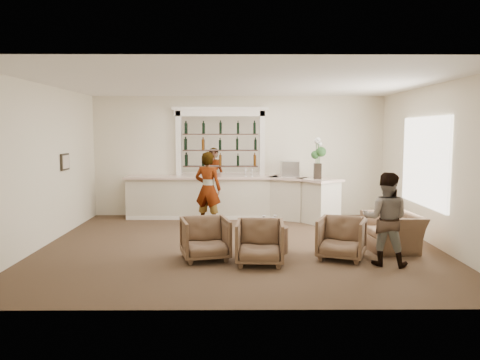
# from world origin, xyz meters

# --- Properties ---
(ground) EXTENTS (8.00, 8.00, 0.00)m
(ground) POSITION_xyz_m (0.00, 0.00, 0.00)
(ground) COLOR brown
(ground) RESTS_ON ground
(room_shell) EXTENTS (8.04, 7.02, 3.32)m
(room_shell) POSITION_xyz_m (0.16, 0.71, 2.34)
(room_shell) COLOR beige
(room_shell) RESTS_ON ground
(bar_counter) EXTENTS (5.72, 1.80, 1.14)m
(bar_counter) POSITION_xyz_m (-0.16, 3.00, 0.57)
(bar_counter) COLOR beige
(bar_counter) RESTS_ON ground
(back_bar_alcove) EXTENTS (2.64, 0.25, 3.00)m
(back_bar_alcove) POSITION_xyz_m (-0.50, 3.41, 2.03)
(back_bar_alcove) COLOR white
(back_bar_alcove) RESTS_ON ground
(cocktail_table) EXTENTS (0.71, 0.71, 0.50)m
(cocktail_table) POSITION_xyz_m (0.60, -0.51, 0.25)
(cocktail_table) COLOR #4A3620
(cocktail_table) RESTS_ON ground
(sommelier) EXTENTS (0.78, 0.63, 1.85)m
(sommelier) POSITION_xyz_m (-0.77, 2.05, 0.92)
(sommelier) COLOR gray
(sommelier) RESTS_ON ground
(guest) EXTENTS (0.96, 0.85, 1.64)m
(guest) POSITION_xyz_m (2.55, -1.41, 0.82)
(guest) COLOR gray
(guest) RESTS_ON ground
(armchair_left) EXTENTS (1.01, 1.03, 0.78)m
(armchair_left) POSITION_xyz_m (-0.63, -1.05, 0.39)
(armchair_left) COLOR brown
(armchair_left) RESTS_ON ground
(armchair_center) EXTENTS (0.89, 0.91, 0.78)m
(armchair_center) POSITION_xyz_m (0.36, -1.34, 0.39)
(armchair_center) COLOR brown
(armchair_center) RESTS_ON ground
(armchair_right) EXTENTS (1.07, 1.09, 0.77)m
(armchair_right) POSITION_xyz_m (1.88, -1.02, 0.38)
(armchair_right) COLOR brown
(armchair_right) RESTS_ON ground
(armchair_far) EXTENTS (1.07, 1.19, 0.72)m
(armchair_far) POSITION_xyz_m (3.04, -0.39, 0.36)
(armchair_far) COLOR brown
(armchair_far) RESTS_ON ground
(espresso_machine) EXTENTS (0.47, 0.40, 0.40)m
(espresso_machine) POSITION_xyz_m (1.37, 3.01, 1.34)
(espresso_machine) COLOR #B5B5BA
(espresso_machine) RESTS_ON bar_counter
(flower_vase) EXTENTS (0.27, 0.27, 1.04)m
(flower_vase) POSITION_xyz_m (2.00, 2.36, 1.73)
(flower_vase) COLOR black
(flower_vase) RESTS_ON bar_counter
(wine_glass_bar_left) EXTENTS (0.07, 0.07, 0.21)m
(wine_glass_bar_left) POSITION_xyz_m (0.36, 2.98, 1.25)
(wine_glass_bar_left) COLOR white
(wine_glass_bar_left) RESTS_ON bar_counter
(wine_glass_bar_right) EXTENTS (0.07, 0.07, 0.21)m
(wine_glass_bar_right) POSITION_xyz_m (0.19, 2.98, 1.25)
(wine_glass_bar_right) COLOR white
(wine_glass_bar_right) RESTS_ON bar_counter
(wine_glass_tbl_a) EXTENTS (0.07, 0.07, 0.21)m
(wine_glass_tbl_a) POSITION_xyz_m (0.48, -0.48, 0.60)
(wine_glass_tbl_a) COLOR white
(wine_glass_tbl_a) RESTS_ON cocktail_table
(wine_glass_tbl_b) EXTENTS (0.07, 0.07, 0.21)m
(wine_glass_tbl_b) POSITION_xyz_m (0.70, -0.43, 0.60)
(wine_glass_tbl_b) COLOR white
(wine_glass_tbl_b) RESTS_ON cocktail_table
(wine_glass_tbl_c) EXTENTS (0.07, 0.07, 0.21)m
(wine_glass_tbl_c) POSITION_xyz_m (0.64, -0.64, 0.60)
(wine_glass_tbl_c) COLOR white
(wine_glass_tbl_c) RESTS_ON cocktail_table
(napkin_holder) EXTENTS (0.08, 0.08, 0.12)m
(napkin_holder) POSITION_xyz_m (0.58, -0.37, 0.56)
(napkin_holder) COLOR white
(napkin_holder) RESTS_ON cocktail_table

